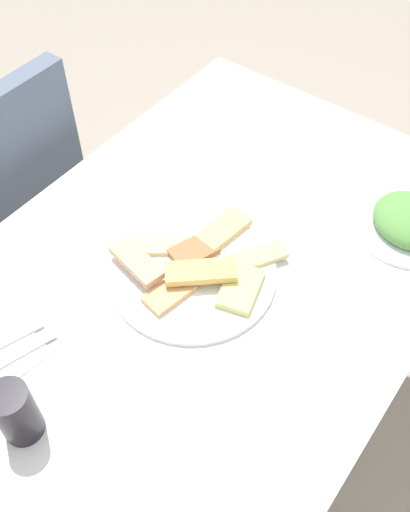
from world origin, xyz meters
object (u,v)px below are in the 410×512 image
pide_platter (195,269)px  fork (12,357)px  dining_chair (1,208)px  salad_plate_greens (410,222)px  dining_table (213,281)px  paper_napkin (6,352)px  soda_can (16,413)px

pide_platter → fork: size_ratio=2.10×
dining_chair → salad_plate_greens: size_ratio=3.97×
dining_table → fork: bearing=159.0°
salad_plate_greens → paper_napkin: salad_plate_greens is taller
salad_plate_greens → fork: salad_plate_greens is taller
soda_can → fork: size_ratio=0.74×
paper_napkin → salad_plate_greens: bearing=-32.3°
salad_plate_greens → fork: (-0.71, 0.43, -0.02)m
dining_chair → paper_napkin: 0.61m
dining_table → salad_plate_greens: bearing=-41.5°
dining_chair → salad_plate_greens: bearing=-67.5°
salad_plate_greens → soda_can: bearing=158.2°
dining_table → paper_napkin: (-0.40, 0.17, 0.07)m
salad_plate_greens → dining_table: bearing=138.5°
dining_chair → fork: (-0.33, -0.50, 0.20)m
dining_chair → salad_plate_greens: dining_chair is taller
dining_chair → fork: size_ratio=5.47×
salad_plate_greens → dining_chair: bearing=112.5°
soda_can → fork: bearing=56.9°
dining_table → soda_can: size_ratio=9.90×
dining_chair → paper_napkin: size_ratio=7.56×
dining_chair → paper_napkin: dining_chair is taller
pide_platter → fork: 0.38m
salad_plate_greens → fork: 0.83m
dining_table → dining_chair: size_ratio=1.33×
dining_table → salad_plate_greens: (0.32, -0.28, 0.09)m
dining_table → soda_can: bearing=175.6°
pide_platter → paper_napkin: bearing=155.2°
salad_plate_greens → soda_can: 0.85m
paper_napkin → fork: size_ratio=0.72×
dining_table → paper_napkin: 0.44m
soda_can → fork: (0.08, 0.12, -0.06)m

